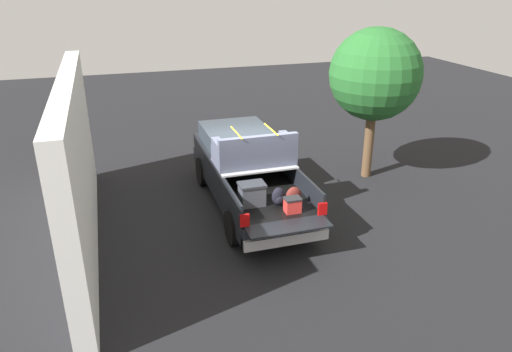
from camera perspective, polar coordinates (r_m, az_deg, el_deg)
name	(u,v)px	position (r m, az deg, el deg)	size (l,w,h in m)	color
ground_plane	(249,205)	(12.88, -0.80, -3.52)	(40.00, 40.00, 0.00)	black
pickup_truck	(245,168)	(12.78, -1.27, 0.95)	(6.05, 2.06, 2.23)	black
building_facade	(78,166)	(11.11, -20.40, 1.14)	(8.10, 0.36, 3.77)	white
tree_background	(375,75)	(14.25, 13.99, 11.57)	(2.62, 2.62, 4.42)	brown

